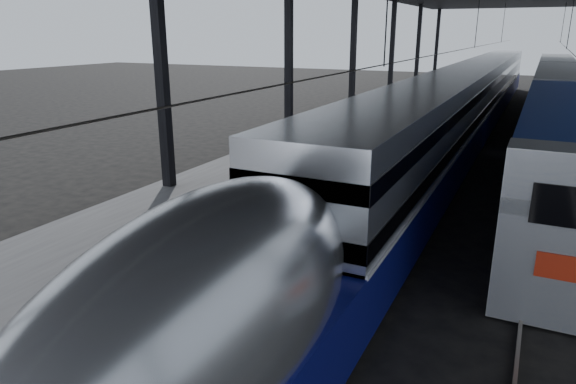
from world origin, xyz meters
The scene contains 7 objects.
ground centered at (0.00, 0.00, 0.00)m, with size 160.00×160.00×0.00m, color black.
platform centered at (-3.50, 20.00, 0.50)m, with size 6.00×80.00×1.00m, color #4C4C4F.
yellow_strip centered at (-0.70, 20.00, 1.00)m, with size 0.30×80.00×0.01m, color gold.
rails centered at (4.50, 20.00, 0.08)m, with size 6.52×80.00×0.16m.
tgv_train centered at (2.00, 23.74, 2.05)m, with size 3.05×65.20×4.37m.
second_train centered at (7.00, 29.42, 2.06)m, with size 2.95×56.05×4.06m.
child centered at (-1.96, -2.81, 1.46)m, with size 0.33×0.22×0.91m, color #453417.
Camera 1 is at (6.01, -9.30, 6.35)m, focal length 32.00 mm.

